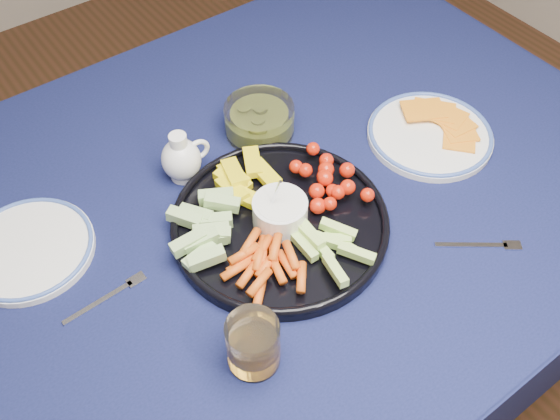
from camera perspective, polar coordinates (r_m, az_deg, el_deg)
dining_table at (r=1.18m, az=-5.37°, el=-3.20°), size 1.67×1.07×0.75m
crudite_platter at (r=1.08m, az=-0.14°, el=-0.95°), size 0.38×0.38×0.12m
creamer_pitcher at (r=1.16m, az=-8.97°, el=4.65°), size 0.09×0.07×0.10m
pickle_bowl at (r=1.24m, az=-1.89°, el=8.16°), size 0.14×0.14×0.06m
cheese_plate at (r=1.27m, az=13.57°, el=6.86°), size 0.25×0.25×0.03m
juice_tumbler at (r=0.92m, az=-2.46°, el=-12.30°), size 0.08×0.08×0.09m
fork_left at (r=1.05m, az=-15.12°, el=-7.48°), size 0.15×0.02×0.00m
fork_right at (r=1.12m, az=18.27°, el=-3.09°), size 0.13×0.10×0.00m
side_plate_extra at (r=1.14m, az=-22.04°, el=-3.31°), size 0.22×0.22×0.02m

